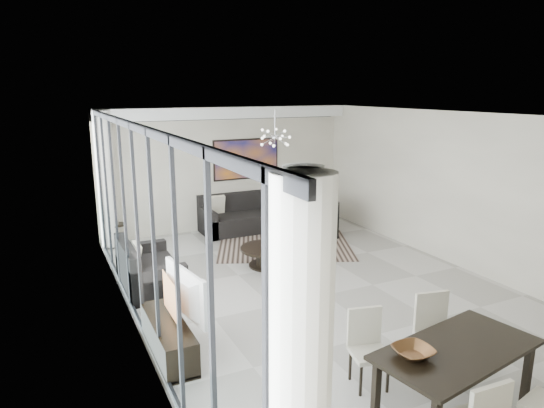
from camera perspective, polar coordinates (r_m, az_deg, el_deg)
room_shell at (r=7.91m, az=9.40°, el=-0.27°), size 6.00×9.00×2.90m
window_wall at (r=6.63m, az=-14.84°, el=-3.04°), size 0.37×8.95×2.90m
soffit at (r=11.31m, az=-5.14°, el=10.65°), size 5.98×0.40×0.26m
painting at (r=11.76m, az=-3.04°, el=5.30°), size 1.68×0.04×0.98m
chandelier at (r=9.81m, az=0.34°, el=7.85°), size 0.66×0.66×0.71m
rug at (r=10.51m, az=1.46°, el=-4.87°), size 3.44×3.10×0.01m
coffee_table at (r=9.27m, az=-0.45°, el=-6.06°), size 1.06×1.06×0.37m
bowl_coffee at (r=9.16m, az=-0.51°, el=-4.96°), size 0.30×0.30×0.08m
sofa_main at (r=11.64m, az=-2.58°, el=-1.60°), size 2.37×0.97×0.86m
loveseat at (r=8.56m, az=-14.46°, el=-7.74°), size 0.89×1.59×0.80m
armchair at (r=11.24m, az=4.77°, el=-2.17°), size 1.11×1.15×0.86m
side_table at (r=10.92m, az=-17.71°, el=-3.08°), size 0.35×0.35×0.49m
tv_console at (r=6.50m, az=-12.10°, el=-15.12°), size 0.40×1.42×0.45m
television at (r=6.34m, az=-11.03°, el=-10.37°), size 0.32×1.11×0.64m
dining_table at (r=5.48m, az=20.92°, el=-16.30°), size 1.90×1.17×0.74m
dining_chair_nw at (r=5.80m, az=11.10°, el=-15.62°), size 0.49×0.49×0.88m
dining_chair_ne at (r=6.25m, az=18.58°, el=-13.50°), size 0.51×0.51×0.94m
bowl_dining at (r=5.13m, az=16.28°, el=-16.38°), size 0.39×0.39×0.09m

